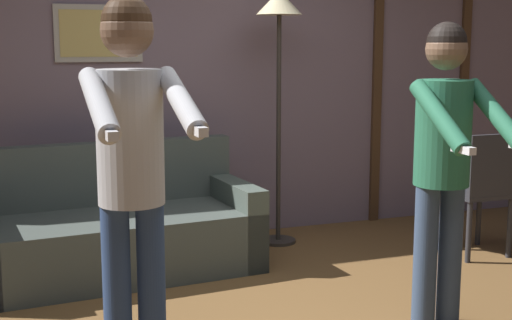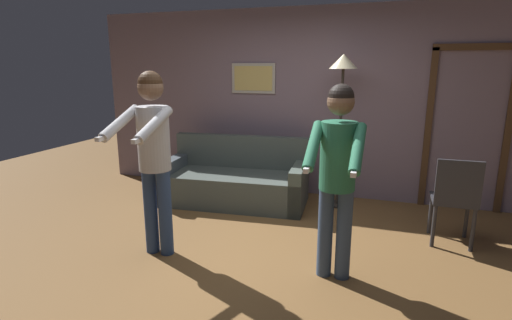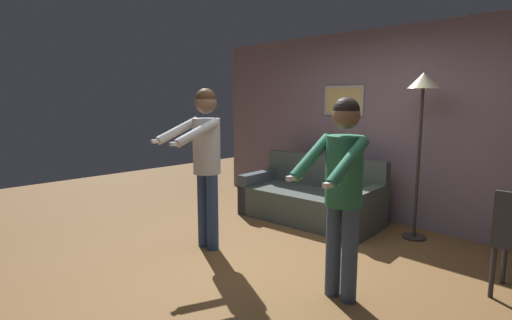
{
  "view_description": "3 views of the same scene",
  "coord_description": "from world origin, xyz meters",
  "px_view_note": "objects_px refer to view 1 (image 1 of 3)",
  "views": [
    {
      "loc": [
        -1.5,
        -3.36,
        1.57
      ],
      "look_at": [
        -0.3,
        -0.05,
        0.99
      ],
      "focal_mm": 50.0,
      "sensor_mm": 36.0,
      "label": 1
    },
    {
      "loc": [
        1.12,
        -3.39,
        1.82
      ],
      "look_at": [
        0.04,
        -0.15,
        1.01
      ],
      "focal_mm": 28.0,
      "sensor_mm": 36.0,
      "label": 2
    },
    {
      "loc": [
        2.51,
        -2.85,
        1.67
      ],
      "look_at": [
        -0.32,
        -0.08,
        1.06
      ],
      "focal_mm": 28.0,
      "sensor_mm": 36.0,
      "label": 3
    }
  ],
  "objects_px": {
    "torchiere_lamp": "(279,31)",
    "person_standing_right": "(444,148)",
    "couch": "(116,233)",
    "person_standing_left": "(131,153)",
    "dining_chair_distant": "(483,187)"
  },
  "relations": [
    {
      "from": "couch",
      "to": "person_standing_left",
      "type": "bearing_deg",
      "value": -95.7
    },
    {
      "from": "couch",
      "to": "torchiere_lamp",
      "type": "height_order",
      "value": "torchiere_lamp"
    },
    {
      "from": "dining_chair_distant",
      "to": "couch",
      "type": "bearing_deg",
      "value": 167.92
    },
    {
      "from": "torchiere_lamp",
      "to": "person_standing_right",
      "type": "relative_size",
      "value": 1.17
    },
    {
      "from": "couch",
      "to": "torchiere_lamp",
      "type": "relative_size",
      "value": 1.0
    },
    {
      "from": "couch",
      "to": "dining_chair_distant",
      "type": "distance_m",
      "value": 2.67
    },
    {
      "from": "person_standing_left",
      "to": "couch",
      "type": "bearing_deg",
      "value": 84.3
    },
    {
      "from": "person_standing_left",
      "to": "person_standing_right",
      "type": "height_order",
      "value": "person_standing_left"
    },
    {
      "from": "torchiere_lamp",
      "to": "person_standing_right",
      "type": "bearing_deg",
      "value": -83.86
    },
    {
      "from": "torchiere_lamp",
      "to": "person_standing_left",
      "type": "bearing_deg",
      "value": -127.02
    },
    {
      "from": "torchiere_lamp",
      "to": "dining_chair_distant",
      "type": "height_order",
      "value": "torchiere_lamp"
    },
    {
      "from": "couch",
      "to": "person_standing_right",
      "type": "bearing_deg",
      "value": -45.97
    },
    {
      "from": "couch",
      "to": "person_standing_left",
      "type": "height_order",
      "value": "person_standing_left"
    },
    {
      "from": "torchiere_lamp",
      "to": "dining_chair_distant",
      "type": "xyz_separation_m",
      "value": [
        1.27,
        -0.87,
        -1.13
      ]
    },
    {
      "from": "torchiere_lamp",
      "to": "dining_chair_distant",
      "type": "relative_size",
      "value": 2.11
    }
  ]
}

